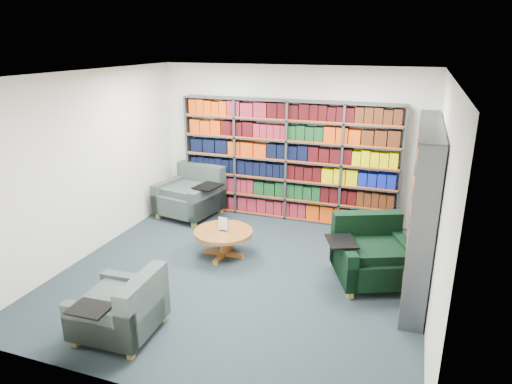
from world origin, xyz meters
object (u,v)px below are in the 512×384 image
(chair_teal_left, at_px, (193,196))
(coffee_table, at_px, (223,236))
(chair_teal_front, at_px, (125,311))
(chair_green_right, at_px, (371,255))

(chair_teal_left, xyz_separation_m, coffee_table, (1.28, -1.48, -0.03))
(chair_teal_left, relative_size, chair_teal_front, 1.28)
(chair_teal_left, bearing_deg, chair_teal_front, -74.49)
(chair_teal_left, relative_size, coffee_table, 1.43)
(chair_teal_left, height_order, chair_teal_front, chair_teal_left)
(chair_teal_front, bearing_deg, chair_green_right, 42.52)
(chair_green_right, xyz_separation_m, coffee_table, (-2.22, -0.04, -0.02))
(chair_green_right, relative_size, coffee_table, 1.44)
(chair_green_right, distance_m, chair_teal_front, 3.35)
(coffee_table, bearing_deg, chair_green_right, 1.13)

